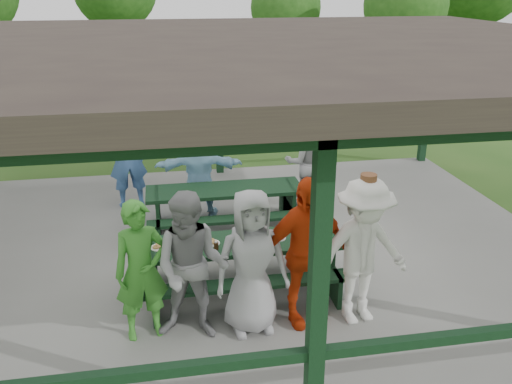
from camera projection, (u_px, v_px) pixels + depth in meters
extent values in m
plane|color=#275019|center=(247.00, 255.00, 8.64)|extent=(90.00, 90.00, 0.00)
cube|color=slate|center=(247.00, 252.00, 8.62)|extent=(10.00, 8.00, 0.10)
cube|color=black|center=(318.00, 295.00, 4.57)|extent=(0.15, 0.15, 3.00)
cube|color=black|center=(218.00, 105.00, 11.54)|extent=(0.15, 0.15, 3.00)
cube|color=black|center=(428.00, 97.00, 12.32)|extent=(0.15, 0.15, 3.00)
cube|color=black|center=(105.00, 138.00, 11.37)|extent=(4.65, 0.10, 0.10)
cube|color=black|center=(325.00, 128.00, 12.15)|extent=(4.65, 0.10, 0.10)
cube|color=black|center=(325.00, 134.00, 4.06)|extent=(9.80, 0.15, 0.20)
cube|color=black|center=(217.00, 37.00, 11.03)|extent=(9.80, 0.15, 0.20)
cube|color=#2D2421|center=(246.00, 47.00, 7.47)|extent=(10.60, 8.60, 0.24)
cube|color=black|center=(241.00, 243.00, 7.20)|extent=(2.70, 0.75, 0.06)
cube|color=black|center=(248.00, 284.00, 6.80)|extent=(2.70, 0.28, 0.05)
cube|color=black|center=(236.00, 244.00, 7.81)|extent=(2.70, 0.28, 0.05)
cube|color=black|center=(154.00, 274.00, 7.13)|extent=(0.06, 0.70, 0.75)
cube|color=black|center=(325.00, 259.00, 7.51)|extent=(0.06, 0.70, 0.75)
cube|color=black|center=(155.00, 284.00, 7.19)|extent=(0.06, 1.39, 0.45)
cube|color=black|center=(325.00, 268.00, 7.57)|extent=(0.06, 1.39, 0.45)
cube|color=black|center=(225.00, 190.00, 9.04)|extent=(2.60, 0.75, 0.06)
cube|color=black|center=(229.00, 219.00, 8.63)|extent=(2.60, 0.28, 0.05)
cube|color=black|center=(221.00, 194.00, 9.65)|extent=(2.60, 0.28, 0.05)
cube|color=black|center=(158.00, 214.00, 8.98)|extent=(0.06, 0.70, 0.75)
cube|color=black|center=(289.00, 204.00, 9.34)|extent=(0.06, 0.70, 0.75)
cube|color=black|center=(159.00, 222.00, 9.03)|extent=(0.06, 1.39, 0.45)
cube|color=black|center=(289.00, 212.00, 9.40)|extent=(0.06, 1.39, 0.45)
cylinder|color=white|center=(159.00, 247.00, 7.01)|extent=(0.22, 0.22, 0.01)
torus|color=olive|center=(156.00, 247.00, 6.98)|extent=(0.10, 0.10, 0.03)
torus|color=olive|center=(162.00, 246.00, 6.99)|extent=(0.10, 0.10, 0.03)
torus|color=olive|center=(159.00, 244.00, 7.04)|extent=(0.10, 0.10, 0.03)
cylinder|color=white|center=(212.00, 243.00, 7.12)|extent=(0.22, 0.22, 0.01)
torus|color=olive|center=(209.00, 243.00, 7.09)|extent=(0.10, 0.10, 0.03)
torus|color=olive|center=(215.00, 242.00, 7.10)|extent=(0.10, 0.10, 0.03)
torus|color=olive|center=(211.00, 240.00, 7.15)|extent=(0.10, 0.10, 0.03)
cylinder|color=white|center=(278.00, 238.00, 7.26)|extent=(0.22, 0.22, 0.01)
torus|color=olive|center=(275.00, 237.00, 7.23)|extent=(0.10, 0.10, 0.03)
torus|color=olive|center=(281.00, 237.00, 7.24)|extent=(0.10, 0.10, 0.03)
torus|color=olive|center=(277.00, 235.00, 7.30)|extent=(0.10, 0.10, 0.03)
cylinder|color=white|center=(322.00, 234.00, 7.37)|extent=(0.22, 0.22, 0.01)
torus|color=olive|center=(320.00, 234.00, 7.33)|extent=(0.10, 0.10, 0.03)
torus|color=olive|center=(326.00, 233.00, 7.35)|extent=(0.10, 0.10, 0.03)
torus|color=olive|center=(322.00, 232.00, 7.40)|extent=(0.10, 0.10, 0.03)
cylinder|color=#381E0F|center=(167.00, 250.00, 6.85)|extent=(0.06, 0.06, 0.10)
cylinder|color=#381E0F|center=(191.00, 248.00, 6.89)|extent=(0.06, 0.06, 0.10)
cylinder|color=#381E0F|center=(216.00, 246.00, 6.95)|extent=(0.06, 0.06, 0.10)
cylinder|color=#381E0F|center=(246.00, 244.00, 7.01)|extent=(0.06, 0.06, 0.10)
cylinder|color=#381E0F|center=(270.00, 242.00, 7.06)|extent=(0.06, 0.06, 0.10)
cone|color=white|center=(178.00, 236.00, 7.22)|extent=(0.09, 0.09, 0.10)
cone|color=white|center=(197.00, 235.00, 7.26)|extent=(0.09, 0.09, 0.10)
cone|color=white|center=(204.00, 234.00, 7.27)|extent=(0.09, 0.09, 0.10)
cone|color=white|center=(311.00, 226.00, 7.52)|extent=(0.09, 0.09, 0.10)
imported|color=#388A2A|center=(141.00, 271.00, 6.23)|extent=(0.70, 0.54, 1.72)
imported|color=gray|center=(192.00, 267.00, 6.20)|extent=(1.03, 0.89, 1.82)
imported|color=#97979A|center=(252.00, 262.00, 6.34)|extent=(0.93, 0.65, 1.80)
imported|color=#BC300B|center=(305.00, 252.00, 6.47)|extent=(1.19, 0.68, 1.90)
imported|color=silver|center=(363.00, 252.00, 6.49)|extent=(1.32, 0.91, 1.88)
cylinder|color=brown|center=(368.00, 184.00, 6.17)|extent=(0.37, 0.37, 0.02)
cylinder|color=brown|center=(369.00, 179.00, 6.15)|extent=(0.22, 0.22, 0.11)
imported|color=#9BD1F0|center=(199.00, 170.00, 9.58)|extent=(1.60, 0.59, 1.70)
imported|color=#3B629B|center=(127.00, 157.00, 9.95)|extent=(0.77, 0.59, 1.92)
imported|color=gray|center=(306.00, 162.00, 10.05)|extent=(0.86, 0.69, 1.67)
imported|color=silver|center=(268.00, 93.00, 16.82)|extent=(6.49, 4.57, 1.64)
cube|color=#1C389B|center=(164.00, 94.00, 16.40)|extent=(3.30, 2.08, 0.13)
cube|color=#1C389B|center=(169.00, 89.00, 15.63)|extent=(3.03, 0.63, 0.44)
cube|color=#1C389B|center=(158.00, 81.00, 16.97)|extent=(3.03, 0.63, 0.44)
cube|color=#1C389B|center=(111.00, 88.00, 15.79)|extent=(0.35, 1.52, 0.44)
cube|color=#1C389B|center=(212.00, 82.00, 16.80)|extent=(0.35, 1.52, 0.44)
cylinder|color=black|center=(137.00, 118.00, 15.52)|extent=(0.86, 0.35, 0.83)
cylinder|color=yellow|center=(137.00, 118.00, 15.52)|extent=(0.35, 0.29, 0.31)
cylinder|color=black|center=(128.00, 106.00, 16.96)|extent=(0.86, 0.35, 0.83)
cylinder|color=yellow|center=(128.00, 106.00, 16.96)|extent=(0.35, 0.29, 0.31)
cylinder|color=black|center=(203.00, 112.00, 16.17)|extent=(0.86, 0.35, 0.83)
cylinder|color=yellow|center=(203.00, 112.00, 16.17)|extent=(0.35, 0.29, 0.31)
cylinder|color=black|center=(190.00, 101.00, 17.61)|extent=(0.86, 0.35, 0.83)
cylinder|color=yellow|center=(190.00, 101.00, 17.61)|extent=(0.35, 0.29, 0.31)
cube|color=#1C389B|center=(229.00, 93.00, 17.12)|extent=(1.09, 0.29, 0.09)
cone|color=#F2590C|center=(109.00, 85.00, 15.73)|extent=(0.10, 0.44, 0.44)
cylinder|color=#352515|center=(120.00, 45.00, 24.14)|extent=(0.36, 0.36, 2.82)
cylinder|color=#352515|center=(285.00, 56.00, 22.88)|extent=(0.36, 0.36, 2.25)
sphere|color=#1E4B14|center=(286.00, 8.00, 22.18)|extent=(2.88, 2.88, 2.88)
cylinder|color=#352515|center=(400.00, 62.00, 20.61)|extent=(0.36, 0.36, 2.40)
sphere|color=#1E4B14|center=(406.00, 5.00, 19.86)|extent=(3.07, 3.07, 3.07)
cylinder|color=#352515|center=(471.00, 43.00, 23.22)|extent=(0.36, 0.36, 3.17)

